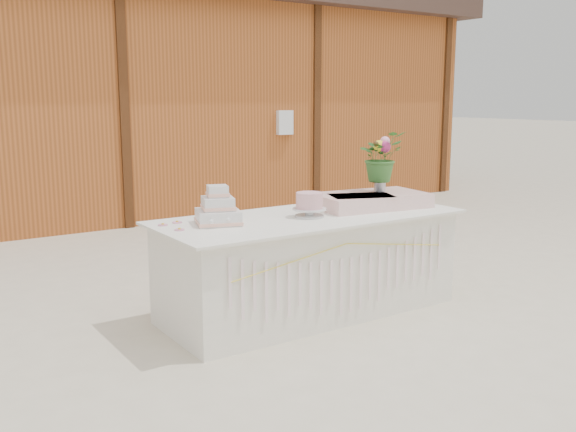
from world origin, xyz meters
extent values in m
plane|color=beige|center=(0.00, 0.00, 0.00)|extent=(80.00, 80.00, 0.00)
cube|color=#A35222|center=(0.00, 6.00, 1.50)|extent=(12.00, 4.00, 3.00)
cube|color=silver|center=(0.00, 0.00, 0.38)|extent=(2.28, 0.88, 0.75)
cube|color=silver|center=(0.00, 0.00, 0.76)|extent=(2.40, 1.00, 0.02)
cube|color=silver|center=(-0.74, 0.09, 0.82)|extent=(0.38, 0.38, 0.10)
cube|color=#FFB9A1|center=(-0.74, 0.09, 0.79)|extent=(0.39, 0.39, 0.02)
cube|color=silver|center=(-0.74, 0.09, 0.92)|extent=(0.27, 0.27, 0.09)
cube|color=#FFB9A1|center=(-0.74, 0.09, 0.89)|extent=(0.29, 0.29, 0.02)
cube|color=silver|center=(-0.74, 0.09, 1.01)|extent=(0.18, 0.18, 0.08)
cube|color=#FFB9A1|center=(-0.74, 0.09, 0.99)|extent=(0.19, 0.19, 0.02)
cylinder|color=silver|center=(-0.04, -0.05, 0.78)|extent=(0.22, 0.22, 0.01)
cylinder|color=silver|center=(-0.04, -0.05, 0.80)|extent=(0.06, 0.06, 0.04)
cylinder|color=silver|center=(-0.04, -0.05, 0.83)|extent=(0.26, 0.26, 0.01)
cylinder|color=#EAA8B0|center=(-0.04, -0.05, 0.90)|extent=(0.20, 0.20, 0.12)
cube|color=#FECFCD|center=(0.64, 0.03, 0.83)|extent=(0.97, 0.64, 0.12)
cylinder|color=#BAB9BE|center=(0.77, 0.07, 0.95)|extent=(0.10, 0.10, 0.13)
imported|color=#366D2B|center=(0.77, 0.07, 1.23)|extent=(0.39, 0.35, 0.42)
camera|label=1|loc=(-2.83, -3.92, 1.66)|focal=40.00mm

